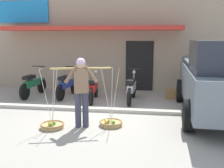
{
  "coord_description": "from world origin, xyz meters",
  "views": [
    {
      "loc": [
        1.4,
        -6.8,
        2.2
      ],
      "look_at": [
        0.26,
        0.6,
        0.85
      ],
      "focal_mm": 42.74,
      "sensor_mm": 36.0,
      "label": 1
    }
  ],
  "objects_px": {
    "wooden_crate": "(172,94)",
    "parked_truck": "(222,80)",
    "fruit_vendor": "(81,88)",
    "fruit_basket_right_side": "(52,125)",
    "motorcycle_second_in_row": "(67,85)",
    "motorcycle_third_in_row": "(93,88)",
    "fruit_basket_left_side": "(111,123)",
    "motorcycle_nearest_shop": "(33,84)",
    "motorcycle_end_of_row": "(132,89)"
  },
  "relations": [
    {
      "from": "fruit_basket_right_side",
      "to": "parked_truck",
      "type": "distance_m",
      "value": 4.61
    },
    {
      "from": "motorcycle_second_in_row",
      "to": "parked_truck",
      "type": "xyz_separation_m",
      "value": [
        4.9,
        -1.67,
        0.58
      ]
    },
    {
      "from": "wooden_crate",
      "to": "parked_truck",
      "type": "bearing_deg",
      "value": -60.41
    },
    {
      "from": "motorcycle_nearest_shop",
      "to": "wooden_crate",
      "type": "distance_m",
      "value": 5.06
    },
    {
      "from": "fruit_basket_left_side",
      "to": "motorcycle_end_of_row",
      "type": "relative_size",
      "value": 0.8
    },
    {
      "from": "fruit_basket_right_side",
      "to": "motorcycle_end_of_row",
      "type": "xyz_separation_m",
      "value": [
        1.69,
        2.91,
        0.38
      ]
    },
    {
      "from": "fruit_vendor",
      "to": "motorcycle_third_in_row",
      "type": "bearing_deg",
      "value": 96.49
    },
    {
      "from": "fruit_vendor",
      "to": "motorcycle_second_in_row",
      "type": "xyz_separation_m",
      "value": [
        -1.36,
        3.05,
        -0.52
      ]
    },
    {
      "from": "fruit_vendor",
      "to": "motorcycle_nearest_shop",
      "type": "xyz_separation_m",
      "value": [
        -2.66,
        3.0,
        -0.52
      ]
    },
    {
      "from": "fruit_basket_right_side",
      "to": "fruit_basket_left_side",
      "type": "bearing_deg",
      "value": 15.33
    },
    {
      "from": "fruit_vendor",
      "to": "fruit_basket_right_side",
      "type": "relative_size",
      "value": 1.17
    },
    {
      "from": "fruit_basket_right_side",
      "to": "wooden_crate",
      "type": "distance_m",
      "value": 4.74
    },
    {
      "from": "fruit_basket_right_side",
      "to": "motorcycle_nearest_shop",
      "type": "relative_size",
      "value": 0.8
    },
    {
      "from": "motorcycle_nearest_shop",
      "to": "motorcycle_second_in_row",
      "type": "xyz_separation_m",
      "value": [
        1.3,
        0.05,
        0.0
      ]
    },
    {
      "from": "motorcycle_end_of_row",
      "to": "wooden_crate",
      "type": "bearing_deg",
      "value": 26.87
    },
    {
      "from": "motorcycle_nearest_shop",
      "to": "parked_truck",
      "type": "distance_m",
      "value": 6.43
    },
    {
      "from": "fruit_basket_left_side",
      "to": "parked_truck",
      "type": "relative_size",
      "value": 0.3
    },
    {
      "from": "fruit_basket_left_side",
      "to": "motorcycle_second_in_row",
      "type": "bearing_deg",
      "value": 125.61
    },
    {
      "from": "fruit_basket_left_side",
      "to": "wooden_crate",
      "type": "height_order",
      "value": "fruit_basket_left_side"
    },
    {
      "from": "wooden_crate",
      "to": "fruit_basket_right_side",
      "type": "bearing_deg",
      "value": -130.36
    },
    {
      "from": "motorcycle_nearest_shop",
      "to": "motorcycle_third_in_row",
      "type": "distance_m",
      "value": 2.39
    },
    {
      "from": "fruit_basket_left_side",
      "to": "motorcycle_second_in_row",
      "type": "relative_size",
      "value": 0.8
    },
    {
      "from": "fruit_basket_right_side",
      "to": "parked_truck",
      "type": "height_order",
      "value": "parked_truck"
    },
    {
      "from": "fruit_basket_right_side",
      "to": "wooden_crate",
      "type": "xyz_separation_m",
      "value": [
        3.07,
        3.61,
        0.08
      ]
    },
    {
      "from": "fruit_basket_right_side",
      "to": "motorcycle_end_of_row",
      "type": "height_order",
      "value": "fruit_basket_right_side"
    },
    {
      "from": "fruit_basket_right_side",
      "to": "motorcycle_nearest_shop",
      "type": "bearing_deg",
      "value": 121.66
    },
    {
      "from": "fruit_vendor",
      "to": "motorcycle_nearest_shop",
      "type": "bearing_deg",
      "value": 131.57
    },
    {
      "from": "fruit_basket_left_side",
      "to": "fruit_basket_right_side",
      "type": "xyz_separation_m",
      "value": [
        -1.38,
        -0.38,
        -0.0
      ]
    },
    {
      "from": "fruit_basket_left_side",
      "to": "motorcycle_second_in_row",
      "type": "distance_m",
      "value": 3.54
    },
    {
      "from": "motorcycle_end_of_row",
      "to": "parked_truck",
      "type": "bearing_deg",
      "value": -27.85
    },
    {
      "from": "motorcycle_third_in_row",
      "to": "wooden_crate",
      "type": "bearing_deg",
      "value": 16.38
    },
    {
      "from": "fruit_vendor",
      "to": "motorcycle_end_of_row",
      "type": "distance_m",
      "value": 2.94
    },
    {
      "from": "fruit_basket_right_side",
      "to": "wooden_crate",
      "type": "height_order",
      "value": "fruit_basket_right_side"
    },
    {
      "from": "motorcycle_nearest_shop",
      "to": "motorcycle_third_in_row",
      "type": "height_order",
      "value": "same"
    },
    {
      "from": "fruit_basket_left_side",
      "to": "motorcycle_nearest_shop",
      "type": "relative_size",
      "value": 0.8
    },
    {
      "from": "fruit_basket_right_side",
      "to": "motorcycle_second_in_row",
      "type": "height_order",
      "value": "fruit_basket_right_side"
    },
    {
      "from": "fruit_vendor",
      "to": "wooden_crate",
      "type": "distance_m",
      "value": 4.24
    },
    {
      "from": "motorcycle_third_in_row",
      "to": "motorcycle_end_of_row",
      "type": "xyz_separation_m",
      "value": [
        1.3,
        0.09,
        0.0
      ]
    },
    {
      "from": "motorcycle_second_in_row",
      "to": "parked_truck",
      "type": "relative_size",
      "value": 0.38
    },
    {
      "from": "fruit_basket_right_side",
      "to": "motorcycle_end_of_row",
      "type": "distance_m",
      "value": 3.39
    },
    {
      "from": "motorcycle_nearest_shop",
      "to": "motorcycle_end_of_row",
      "type": "relative_size",
      "value": 1.0
    },
    {
      "from": "fruit_vendor",
      "to": "parked_truck",
      "type": "distance_m",
      "value": 3.8
    },
    {
      "from": "fruit_vendor",
      "to": "wooden_crate",
      "type": "xyz_separation_m",
      "value": [
        2.38,
        3.42,
        -0.82
      ]
    },
    {
      "from": "motorcycle_third_in_row",
      "to": "wooden_crate",
      "type": "distance_m",
      "value": 2.81
    },
    {
      "from": "fruit_basket_left_side",
      "to": "motorcycle_third_in_row",
      "type": "distance_m",
      "value": 2.66
    },
    {
      "from": "motorcycle_nearest_shop",
      "to": "fruit_vendor",
      "type": "bearing_deg",
      "value": -48.43
    },
    {
      "from": "motorcycle_nearest_shop",
      "to": "parked_truck",
      "type": "height_order",
      "value": "parked_truck"
    },
    {
      "from": "fruit_basket_left_side",
      "to": "wooden_crate",
      "type": "relative_size",
      "value": 3.3
    },
    {
      "from": "motorcycle_second_in_row",
      "to": "motorcycle_third_in_row",
      "type": "bearing_deg",
      "value": -21.31
    },
    {
      "from": "motorcycle_third_in_row",
      "to": "motorcycle_end_of_row",
      "type": "bearing_deg",
      "value": 3.84
    }
  ]
}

